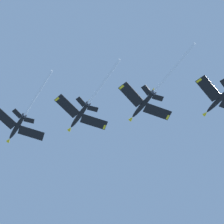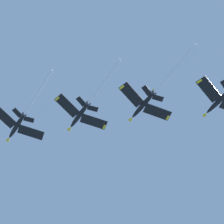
{
  "view_description": "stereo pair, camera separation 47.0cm",
  "coord_description": "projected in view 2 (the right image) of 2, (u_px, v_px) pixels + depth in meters",
  "views": [
    {
      "loc": [
        -37.78,
        30.77,
        1.96
      ],
      "look_at": [
        -36.4,
        -17.54,
        124.52
      ],
      "focal_mm": 63.27,
      "sensor_mm": 36.0,
      "label": 1
    },
    {
      "loc": [
        -37.31,
        30.78,
        1.96
      ],
      "look_at": [
        -36.4,
        -17.54,
        124.52
      ],
      "focal_mm": 63.27,
      "sensor_mm": 36.0,
      "label": 2
    }
  ],
  "objects": [
    {
      "name": "jet_third",
      "position": [
        151.0,
        96.0,
        128.21
      ],
      "size": [
        23.69,
        27.7,
        7.26
      ],
      "color": "black"
    },
    {
      "name": "jet_lead",
      "position": [
        21.0,
        120.0,
        136.2
      ],
      "size": [
        23.23,
        27.93,
        6.81
      ],
      "color": "black"
    },
    {
      "name": "jet_second",
      "position": [
        85.0,
        107.0,
        132.37
      ],
      "size": [
        22.7,
        27.19,
        7.44
      ],
      "color": "black"
    }
  ]
}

